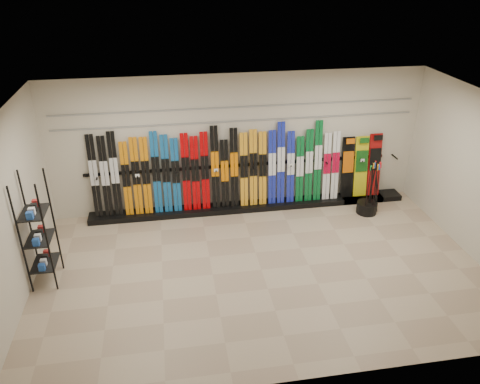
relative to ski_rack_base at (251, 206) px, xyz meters
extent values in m
plane|color=#9E856D|center=(-0.22, -2.28, -0.06)|extent=(8.00, 8.00, 0.00)
plane|color=beige|center=(-0.22, 0.22, 1.44)|extent=(8.00, 0.00, 8.00)
plane|color=beige|center=(-4.22, -2.28, 1.44)|extent=(0.00, 5.00, 5.00)
plane|color=silver|center=(-0.22, -2.28, 2.94)|extent=(8.00, 8.00, 0.00)
cube|color=black|center=(0.00, 0.00, 0.00)|extent=(8.00, 0.40, 0.12)
cube|color=black|center=(-3.28, 0.05, 0.95)|extent=(0.17, 0.22, 1.79)
cube|color=black|center=(-3.07, 0.05, 0.93)|extent=(0.17, 0.21, 1.75)
cube|color=black|center=(-2.86, 0.05, 0.97)|extent=(0.17, 0.22, 1.83)
cube|color=#C7700B|center=(-2.64, 0.04, 0.86)|extent=(0.17, 0.20, 1.60)
cube|color=#C7700B|center=(-2.44, 0.05, 0.90)|extent=(0.17, 0.21, 1.68)
cube|color=#C7700B|center=(-2.23, 0.04, 0.90)|extent=(0.17, 0.21, 1.67)
cube|color=#114F8A|center=(-2.02, 0.05, 0.95)|extent=(0.17, 0.22, 1.78)
cube|color=#114F8A|center=(-1.82, 0.05, 0.91)|extent=(0.17, 0.21, 1.70)
cube|color=#114F8A|center=(-1.61, 0.04, 0.87)|extent=(0.17, 0.20, 1.62)
cube|color=#B00105|center=(-1.40, 0.05, 0.91)|extent=(0.17, 0.21, 1.71)
cube|color=#B00105|center=(-1.20, 0.04, 0.88)|extent=(0.17, 0.20, 1.63)
cube|color=#B00105|center=(-0.99, 0.05, 0.92)|extent=(0.17, 0.21, 1.71)
cube|color=black|center=(-0.78, 0.05, 0.97)|extent=(0.17, 0.22, 1.83)
cube|color=black|center=(-0.57, 0.04, 0.82)|extent=(0.17, 0.19, 1.52)
cube|color=black|center=(-0.36, 0.05, 0.94)|extent=(0.17, 0.21, 1.76)
cube|color=orange|center=(-0.15, 0.04, 0.88)|extent=(0.17, 0.20, 1.65)
cube|color=orange|center=(0.06, 0.05, 0.91)|extent=(0.17, 0.21, 1.70)
cube|color=orange|center=(0.26, 0.04, 0.88)|extent=(0.17, 0.20, 1.65)
cube|color=#1825A6|center=(0.47, 0.04, 0.89)|extent=(0.17, 0.20, 1.66)
cube|color=#1825A6|center=(0.67, 0.05, 0.98)|extent=(0.17, 0.22, 1.84)
cube|color=#1825A6|center=(0.89, 0.04, 0.87)|extent=(0.17, 0.20, 1.62)
cube|color=#095B26|center=(1.10, 0.03, 0.81)|extent=(0.17, 0.19, 1.50)
cube|color=#095B26|center=(1.31, 0.04, 0.88)|extent=(0.17, 0.20, 1.64)
cube|color=#095B26|center=(1.51, 0.05, 0.97)|extent=(0.17, 0.22, 1.82)
cube|color=silver|center=(1.72, 0.04, 0.83)|extent=(0.17, 0.19, 1.54)
cube|color=silver|center=(1.92, 0.04, 0.84)|extent=(0.17, 0.19, 1.56)
cube|color=black|center=(2.23, 0.07, 0.76)|extent=(0.28, 0.22, 1.40)
cube|color=gold|center=(2.54, 0.07, 0.76)|extent=(0.31, 0.22, 1.40)
cube|color=#990C0C|center=(2.87, 0.07, 0.78)|extent=(0.29, 0.22, 1.44)
cube|color=black|center=(-3.97, -1.95, 0.94)|extent=(0.40, 0.60, 2.00)
cylinder|color=black|center=(2.49, -0.59, 0.07)|extent=(0.45, 0.45, 0.25)
cylinder|color=black|center=(2.67, -0.61, 0.55)|extent=(0.03, 0.09, 1.18)
cylinder|color=black|center=(2.50, -0.62, 0.55)|extent=(0.07, 0.03, 1.18)
cylinder|color=black|center=(2.54, -0.61, 0.55)|extent=(0.09, 0.04, 1.18)
cylinder|color=black|center=(2.39, -0.73, 0.55)|extent=(0.05, 0.11, 1.18)
cylinder|color=black|center=(2.67, -0.58, 0.55)|extent=(0.14, 0.12, 1.17)
cylinder|color=black|center=(2.57, -0.69, 0.55)|extent=(0.03, 0.08, 1.18)
cylinder|color=black|center=(2.59, -0.71, 0.55)|extent=(0.05, 0.14, 1.18)
cylinder|color=black|center=(2.53, -0.60, 0.55)|extent=(0.05, 0.04, 1.18)
cylinder|color=black|center=(2.59, -0.51, 0.55)|extent=(0.02, 0.14, 1.18)
cylinder|color=black|center=(2.54, -0.74, 0.55)|extent=(0.10, 0.10, 1.18)
cube|color=gray|center=(-0.22, 0.20, 1.94)|extent=(7.60, 0.02, 0.03)
cube|color=gray|center=(-0.22, 0.20, 2.24)|extent=(7.60, 0.02, 0.03)
camera|label=1|loc=(-1.73, -9.04, 5.05)|focal=35.00mm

